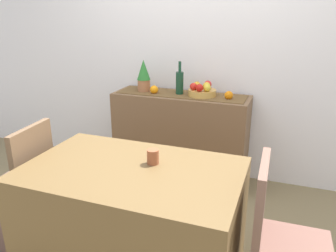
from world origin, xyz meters
TOP-DOWN VIEW (x-y plane):
  - ground_plane at (0.00, 0.00)m, footprint 6.40×6.40m
  - room_wall_rear at (0.00, 1.18)m, footprint 6.40×0.06m
  - sideboard_console at (-0.11, 0.92)m, footprint 1.29×0.42m
  - table_runner at (-0.11, 0.92)m, footprint 1.21×0.32m
  - fruit_bowl at (0.10, 0.92)m, footprint 0.26×0.26m
  - apple_left at (0.13, 0.93)m, footprint 0.07×0.07m
  - apple_right at (0.04, 0.93)m, footprint 0.07×0.07m
  - apple_front at (0.16, 0.86)m, footprint 0.07×0.07m
  - apple_center at (0.09, 0.83)m, footprint 0.07×0.07m
  - apple_upper at (0.13, 1.00)m, footprint 0.07×0.07m
  - apple_rear at (0.02, 0.87)m, footprint 0.07×0.07m
  - wine_bottle at (-0.12, 0.92)m, footprint 0.07×0.07m
  - potted_plant at (-0.49, 0.92)m, footprint 0.13×0.13m
  - orange_loose_near_bowl at (-0.36, 0.87)m, footprint 0.08×0.08m
  - orange_loose_end at (0.35, 0.89)m, footprint 0.08×0.08m
  - dining_table at (0.03, -0.42)m, footprint 1.27×0.80m
  - coffee_cup at (0.12, -0.32)m, footprint 0.07×0.07m
  - chair_near_window at (-0.87, -0.42)m, footprint 0.43×0.43m

SIDE VIEW (x-z plane):
  - ground_plane at x=0.00m, z-range -0.02..0.00m
  - chair_near_window at x=-0.87m, z-range -0.18..0.72m
  - dining_table at x=0.03m, z-range 0.00..0.74m
  - sideboard_console at x=-0.11m, z-range 0.00..0.86m
  - coffee_cup at x=0.12m, z-range 0.74..0.83m
  - table_runner at x=-0.11m, z-range 0.86..0.87m
  - fruit_bowl at x=0.10m, z-range 0.87..0.93m
  - orange_loose_end at x=0.35m, z-range 0.86..0.94m
  - orange_loose_near_bowl at x=-0.36m, z-range 0.86..0.94m
  - apple_rear at x=0.02m, z-range 0.93..0.99m
  - apple_front at x=0.16m, z-range 0.93..0.99m
  - apple_right at x=0.04m, z-range 0.93..1.00m
  - apple_center at x=0.09m, z-range 0.93..1.00m
  - apple_left at x=0.13m, z-range 0.93..1.00m
  - apple_upper at x=0.13m, z-range 0.93..1.00m
  - wine_bottle at x=-0.12m, z-range 0.82..1.13m
  - potted_plant at x=-0.49m, z-range 0.87..1.18m
  - room_wall_rear at x=0.00m, z-range 0.00..2.70m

